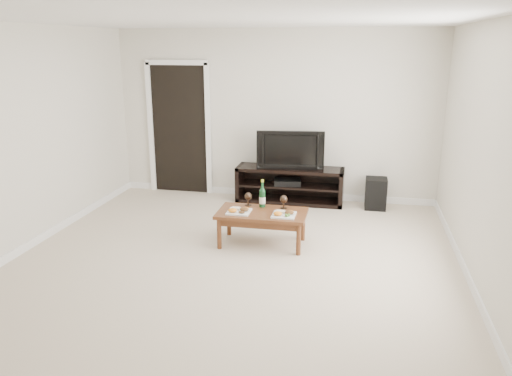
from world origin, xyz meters
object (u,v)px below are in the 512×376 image
(coffee_table, at_px, (262,228))
(subwoofer, at_px, (376,193))
(television, at_px, (290,149))
(media_console, at_px, (290,185))

(coffee_table, bearing_deg, subwoofer, 51.20)
(television, bearing_deg, media_console, 0.00)
(media_console, distance_m, subwoofer, 1.30)
(subwoofer, bearing_deg, television, 177.51)
(media_console, xyz_separation_m, subwoofer, (1.30, -0.04, -0.04))
(media_console, bearing_deg, television, 0.00)
(media_console, bearing_deg, coffee_table, -92.80)
(subwoofer, xyz_separation_m, coffee_table, (-1.38, -1.72, -0.02))
(media_console, relative_size, television, 1.62)
(media_console, distance_m, coffee_table, 1.77)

